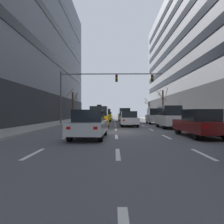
{
  "coord_description": "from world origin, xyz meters",
  "views": [
    {
      "loc": [
        -0.13,
        -15.14,
        1.52
      ],
      "look_at": [
        -0.6,
        24.7,
        1.56
      ],
      "focal_mm": 31.57,
      "sensor_mm": 36.0,
      "label": 1
    }
  ],
  "objects_px": {
    "street_tree_0": "(163,105)",
    "car_driving_4": "(129,119)",
    "taxi_driving_6": "(108,116)",
    "car_parked_2": "(169,117)",
    "car_driving_5": "(124,115)",
    "traffic_signal_0": "(98,84)",
    "taxi_driving_2": "(106,115)",
    "street_tree_2": "(149,109)",
    "car_parked_1": "(200,123)",
    "street_tree_1": "(73,105)",
    "taxi_driving_1": "(99,117)",
    "car_driving_3": "(89,124)",
    "car_parked_3": "(154,116)",
    "taxi_driving_0": "(127,118)"
  },
  "relations": [
    {
      "from": "taxi_driving_6",
      "to": "car_parked_2",
      "type": "xyz_separation_m",
      "value": [
        6.61,
        -23.62,
        0.27
      ]
    },
    {
      "from": "car_driving_4",
      "to": "street_tree_2",
      "type": "distance_m",
      "value": 22.87
    },
    {
      "from": "taxi_driving_1",
      "to": "traffic_signal_0",
      "type": "bearing_deg",
      "value": 96.46
    },
    {
      "from": "car_driving_5",
      "to": "traffic_signal_0",
      "type": "relative_size",
      "value": 0.37
    },
    {
      "from": "taxi_driving_6",
      "to": "car_parked_3",
      "type": "height_order",
      "value": "car_parked_3"
    },
    {
      "from": "car_parked_1",
      "to": "car_driving_5",
      "type": "bearing_deg",
      "value": 100.07
    },
    {
      "from": "taxi_driving_0",
      "to": "taxi_driving_6",
      "type": "height_order",
      "value": "taxi_driving_0"
    },
    {
      "from": "car_driving_5",
      "to": "car_parked_3",
      "type": "bearing_deg",
      "value": -60.73
    },
    {
      "from": "taxi_driving_0",
      "to": "car_parked_3",
      "type": "height_order",
      "value": "car_parked_3"
    },
    {
      "from": "taxi_driving_0",
      "to": "taxi_driving_1",
      "type": "relative_size",
      "value": 1.01
    },
    {
      "from": "car_parked_2",
      "to": "taxi_driving_6",
      "type": "bearing_deg",
      "value": 105.62
    },
    {
      "from": "car_driving_5",
      "to": "street_tree_2",
      "type": "distance_m",
      "value": 12.39
    },
    {
      "from": "car_driving_3",
      "to": "car_driving_4",
      "type": "relative_size",
      "value": 1.03
    },
    {
      "from": "street_tree_1",
      "to": "car_driving_4",
      "type": "bearing_deg",
      "value": -56.83
    },
    {
      "from": "car_parked_2",
      "to": "street_tree_1",
      "type": "bearing_deg",
      "value": 128.36
    },
    {
      "from": "car_driving_4",
      "to": "traffic_signal_0",
      "type": "height_order",
      "value": "traffic_signal_0"
    },
    {
      "from": "taxi_driving_0",
      "to": "street_tree_0",
      "type": "bearing_deg",
      "value": 35.03
    },
    {
      "from": "taxi_driving_1",
      "to": "car_parked_2",
      "type": "distance_m",
      "value": 6.67
    },
    {
      "from": "taxi_driving_2",
      "to": "street_tree_0",
      "type": "relative_size",
      "value": 0.83
    },
    {
      "from": "taxi_driving_6",
      "to": "car_parked_1",
      "type": "bearing_deg",
      "value": -77.69
    },
    {
      "from": "car_driving_4",
      "to": "street_tree_2",
      "type": "xyz_separation_m",
      "value": [
        6.0,
        22.02,
        1.52
      ]
    },
    {
      "from": "taxi_driving_1",
      "to": "street_tree_2",
      "type": "relative_size",
      "value": 0.94
    },
    {
      "from": "car_parked_1",
      "to": "car_driving_3",
      "type": "bearing_deg",
      "value": -174.54
    },
    {
      "from": "taxi_driving_6",
      "to": "street_tree_2",
      "type": "height_order",
      "value": "street_tree_2"
    },
    {
      "from": "street_tree_2",
      "to": "street_tree_0",
      "type": "bearing_deg",
      "value": -89.81
    },
    {
      "from": "taxi_driving_6",
      "to": "traffic_signal_0",
      "type": "distance_m",
      "value": 19.33
    },
    {
      "from": "car_driving_3",
      "to": "car_parked_2",
      "type": "xyz_separation_m",
      "value": [
        6.69,
        7.3,
        0.24
      ]
    },
    {
      "from": "traffic_signal_0",
      "to": "street_tree_1",
      "type": "distance_m",
      "value": 12.53
    },
    {
      "from": "taxi_driving_1",
      "to": "taxi_driving_2",
      "type": "bearing_deg",
      "value": 90.03
    },
    {
      "from": "street_tree_1",
      "to": "street_tree_0",
      "type": "bearing_deg",
      "value": -14.32
    },
    {
      "from": "car_driving_4",
      "to": "car_parked_1",
      "type": "bearing_deg",
      "value": -67.6
    },
    {
      "from": "car_parked_1",
      "to": "car_parked_2",
      "type": "height_order",
      "value": "car_parked_2"
    },
    {
      "from": "car_parked_2",
      "to": "car_parked_3",
      "type": "xyz_separation_m",
      "value": [
        0.0,
        7.1,
        -0.06
      ]
    },
    {
      "from": "street_tree_0",
      "to": "car_parked_1",
      "type": "bearing_deg",
      "value": -97.15
    },
    {
      "from": "car_driving_4",
      "to": "traffic_signal_0",
      "type": "bearing_deg",
      "value": 145.33
    },
    {
      "from": "car_driving_5",
      "to": "car_parked_2",
      "type": "height_order",
      "value": "car_driving_5"
    },
    {
      "from": "taxi_driving_6",
      "to": "car_parked_1",
      "type": "height_order",
      "value": "taxi_driving_6"
    },
    {
      "from": "taxi_driving_1",
      "to": "taxi_driving_6",
      "type": "distance_m",
      "value": 23.59
    },
    {
      "from": "taxi_driving_1",
      "to": "street_tree_1",
      "type": "relative_size",
      "value": 0.75
    },
    {
      "from": "taxi_driving_0",
      "to": "street_tree_0",
      "type": "distance_m",
      "value": 7.39
    },
    {
      "from": "street_tree_0",
      "to": "street_tree_1",
      "type": "height_order",
      "value": "street_tree_1"
    },
    {
      "from": "taxi_driving_2",
      "to": "car_parked_1",
      "type": "distance_m",
      "value": 21.41
    },
    {
      "from": "traffic_signal_0",
      "to": "street_tree_1",
      "type": "bearing_deg",
      "value": 115.68
    },
    {
      "from": "taxi_driving_6",
      "to": "street_tree_1",
      "type": "relative_size",
      "value": 0.76
    },
    {
      "from": "street_tree_0",
      "to": "car_driving_4",
      "type": "bearing_deg",
      "value": -121.77
    },
    {
      "from": "taxi_driving_2",
      "to": "car_driving_3",
      "type": "distance_m",
      "value": 20.98
    },
    {
      "from": "car_driving_3",
      "to": "traffic_signal_0",
      "type": "distance_m",
      "value": 12.7
    },
    {
      "from": "car_driving_5",
      "to": "car_parked_2",
      "type": "distance_m",
      "value": 13.95
    },
    {
      "from": "car_driving_4",
      "to": "car_parked_2",
      "type": "xyz_separation_m",
      "value": [
        3.69,
        -2.3,
        0.25
      ]
    },
    {
      "from": "car_driving_3",
      "to": "taxi_driving_6",
      "type": "height_order",
      "value": "taxi_driving_6"
    }
  ]
}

